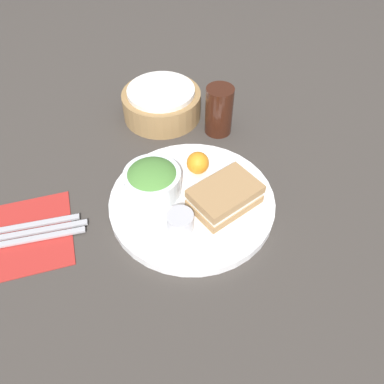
{
  "coord_description": "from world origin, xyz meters",
  "views": [
    {
      "loc": [
        -0.14,
        -0.48,
        0.6
      ],
      "look_at": [
        0.0,
        0.0,
        0.04
      ],
      "focal_mm": 35.0,
      "sensor_mm": 36.0,
      "label": 1
    }
  ],
  "objects_px": {
    "fork": "(33,239)",
    "knife": "(33,232)",
    "drink_glass": "(219,111)",
    "salad_bowl": "(152,180)",
    "bread_basket": "(162,103)",
    "sandwich": "(225,196)",
    "plate": "(192,202)",
    "spoon": "(33,225)",
    "dressing_cup": "(180,221)"
  },
  "relations": [
    {
      "from": "fork",
      "to": "knife",
      "type": "bearing_deg",
      "value": -90.0
    },
    {
      "from": "drink_glass",
      "to": "fork",
      "type": "distance_m",
      "value": 0.5
    },
    {
      "from": "salad_bowl",
      "to": "bread_basket",
      "type": "xyz_separation_m",
      "value": [
        0.08,
        0.27,
        -0.01
      ]
    },
    {
      "from": "sandwich",
      "to": "bread_basket",
      "type": "relative_size",
      "value": 0.78
    },
    {
      "from": "plate",
      "to": "spoon",
      "type": "distance_m",
      "value": 0.32
    },
    {
      "from": "sandwich",
      "to": "drink_glass",
      "type": "distance_m",
      "value": 0.26
    },
    {
      "from": "drink_glass",
      "to": "spoon",
      "type": "relative_size",
      "value": 0.68
    },
    {
      "from": "sandwich",
      "to": "bread_basket",
      "type": "height_order",
      "value": "bread_basket"
    },
    {
      "from": "sandwich",
      "to": "knife",
      "type": "xyz_separation_m",
      "value": [
        -0.38,
        0.05,
        -0.04
      ]
    },
    {
      "from": "sandwich",
      "to": "plate",
      "type": "bearing_deg",
      "value": 150.98
    },
    {
      "from": "bread_basket",
      "to": "fork",
      "type": "bearing_deg",
      "value": -136.34
    },
    {
      "from": "sandwich",
      "to": "spoon",
      "type": "bearing_deg",
      "value": 169.82
    },
    {
      "from": "fork",
      "to": "knife",
      "type": "xyz_separation_m",
      "value": [
        0.0,
        0.02,
        0.0
      ]
    },
    {
      "from": "sandwich",
      "to": "drink_glass",
      "type": "bearing_deg",
      "value": 73.54
    },
    {
      "from": "salad_bowl",
      "to": "drink_glass",
      "type": "relative_size",
      "value": 0.96
    },
    {
      "from": "fork",
      "to": "dressing_cup",
      "type": "bearing_deg",
      "value": 170.4
    },
    {
      "from": "bread_basket",
      "to": "spoon",
      "type": "distance_m",
      "value": 0.43
    },
    {
      "from": "plate",
      "to": "fork",
      "type": "relative_size",
      "value": 1.71
    },
    {
      "from": "fork",
      "to": "spoon",
      "type": "xyz_separation_m",
      "value": [
        0.0,
        0.04,
        0.0
      ]
    },
    {
      "from": "dressing_cup",
      "to": "drink_glass",
      "type": "bearing_deg",
      "value": 58.11
    },
    {
      "from": "sandwich",
      "to": "bread_basket",
      "type": "distance_m",
      "value": 0.35
    },
    {
      "from": "salad_bowl",
      "to": "dressing_cup",
      "type": "bearing_deg",
      "value": -75.22
    },
    {
      "from": "bread_basket",
      "to": "knife",
      "type": "bearing_deg",
      "value": -137.92
    },
    {
      "from": "dressing_cup",
      "to": "spoon",
      "type": "height_order",
      "value": "dressing_cup"
    },
    {
      "from": "salad_bowl",
      "to": "knife",
      "type": "relative_size",
      "value": 0.56
    },
    {
      "from": "plate",
      "to": "salad_bowl",
      "type": "height_order",
      "value": "salad_bowl"
    },
    {
      "from": "spoon",
      "to": "fork",
      "type": "bearing_deg",
      "value": 90.0
    },
    {
      "from": "dressing_cup",
      "to": "bread_basket",
      "type": "distance_m",
      "value": 0.38
    },
    {
      "from": "bread_basket",
      "to": "knife",
      "type": "height_order",
      "value": "bread_basket"
    },
    {
      "from": "knife",
      "to": "spoon",
      "type": "xyz_separation_m",
      "value": [
        0.0,
        0.02,
        0.0
      ]
    },
    {
      "from": "plate",
      "to": "fork",
      "type": "height_order",
      "value": "plate"
    },
    {
      "from": "knife",
      "to": "plate",
      "type": "bearing_deg",
      "value": -180.0
    },
    {
      "from": "plate",
      "to": "drink_glass",
      "type": "height_order",
      "value": "drink_glass"
    },
    {
      "from": "plate",
      "to": "drink_glass",
      "type": "distance_m",
      "value": 0.26
    },
    {
      "from": "spoon",
      "to": "sandwich",
      "type": "bearing_deg",
      "value": 172.9
    },
    {
      "from": "salad_bowl",
      "to": "fork",
      "type": "xyz_separation_m",
      "value": [
        -0.25,
        -0.05,
        -0.05
      ]
    },
    {
      "from": "drink_glass",
      "to": "bread_basket",
      "type": "xyz_separation_m",
      "value": [
        -0.12,
        0.1,
        -0.02
      ]
    },
    {
      "from": "knife",
      "to": "bread_basket",
      "type": "bearing_deg",
      "value": -134.84
    },
    {
      "from": "dressing_cup",
      "to": "bread_basket",
      "type": "height_order",
      "value": "bread_basket"
    },
    {
      "from": "bread_basket",
      "to": "knife",
      "type": "distance_m",
      "value": 0.45
    },
    {
      "from": "drink_glass",
      "to": "bread_basket",
      "type": "height_order",
      "value": "drink_glass"
    },
    {
      "from": "plate",
      "to": "spoon",
      "type": "bearing_deg",
      "value": 173.69
    },
    {
      "from": "plate",
      "to": "fork",
      "type": "xyz_separation_m",
      "value": [
        -0.32,
        -0.0,
        -0.0
      ]
    },
    {
      "from": "sandwich",
      "to": "bread_basket",
      "type": "bearing_deg",
      "value": 97.46
    },
    {
      "from": "sandwich",
      "to": "fork",
      "type": "distance_m",
      "value": 0.38
    },
    {
      "from": "sandwich",
      "to": "salad_bowl",
      "type": "xyz_separation_m",
      "value": [
        -0.13,
        0.08,
        0.01
      ]
    },
    {
      "from": "dressing_cup",
      "to": "fork",
      "type": "xyz_separation_m",
      "value": [
        -0.28,
        0.06,
        -0.03
      ]
    },
    {
      "from": "salad_bowl",
      "to": "plate",
      "type": "bearing_deg",
      "value": -32.44
    },
    {
      "from": "bread_basket",
      "to": "fork",
      "type": "distance_m",
      "value": 0.46
    },
    {
      "from": "bread_basket",
      "to": "spoon",
      "type": "height_order",
      "value": "bread_basket"
    }
  ]
}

